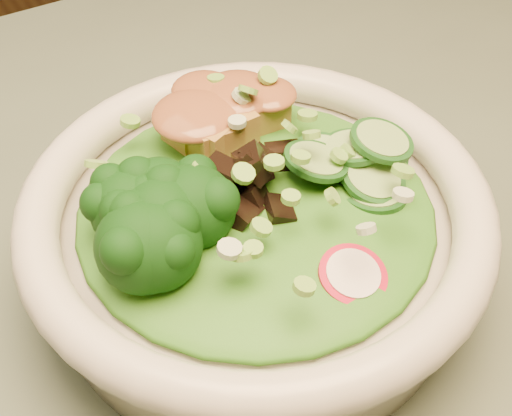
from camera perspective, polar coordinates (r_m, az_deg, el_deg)
dining_table at (r=0.62m, az=10.65°, el=-6.14°), size 1.20×0.80×0.75m
salad_bowl at (r=0.44m, az=0.00°, el=-1.89°), size 0.29×0.29×0.08m
lettuce_bed at (r=0.43m, az=0.00°, el=0.10°), size 0.22×0.22×0.03m
broccoli_florets at (r=0.40m, az=-8.61°, el=-1.09°), size 0.09×0.08×0.05m
radish_slices at (r=0.38m, az=4.73°, el=-6.12°), size 0.12×0.05×0.02m
cucumber_slices at (r=0.44m, az=8.31°, el=3.74°), size 0.08×0.08×0.04m
mushroom_heap at (r=0.42m, az=-0.70°, el=2.67°), size 0.08×0.08×0.04m
tofu_cubes at (r=0.46m, az=-3.16°, el=6.64°), size 0.10×0.07×0.04m
peanut_sauce at (r=0.46m, az=-3.23°, el=8.00°), size 0.07×0.06×0.02m
scallion_garnish at (r=0.41m, az=0.00°, el=2.66°), size 0.20×0.20×0.03m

